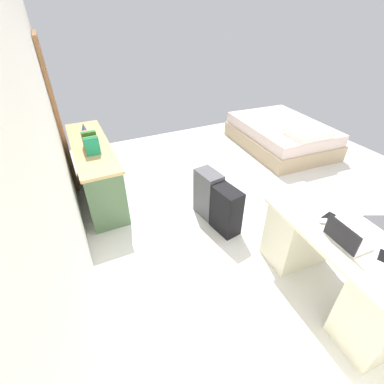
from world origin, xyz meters
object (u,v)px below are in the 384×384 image
Objects in this scene: credenza at (96,170)px; suitcase_spare_grey at (208,194)px; desk at (336,264)px; cell_phone_near_laptop at (384,256)px; computer_mouse at (324,221)px; laptop at (345,238)px; figurine_small at (84,127)px; suitcase_black at (226,210)px; bed at (281,135)px; cell_phone_by_mouse at (329,216)px.

suitcase_spare_grey is at bearing -132.59° from credenza.
desk is 2.33× the size of suitcase_spare_grey.
suitcase_spare_grey is 1.95m from cell_phone_near_laptop.
cell_phone_near_laptop reaches higher than desk.
computer_mouse is (0.22, 0.05, 0.37)m from desk.
laptop is 2.93× the size of figurine_small.
desk is at bearing -171.08° from suitcase_spare_grey.
figurine_small is at bearing 23.34° from suitcase_black.
laptop is (-1.23, -0.32, 0.49)m from suitcase_black.
bed is at bearing -32.58° from desk.
computer_mouse reaches higher than cell_phone_near_laptop.
desk is 13.43× the size of figurine_small.
suitcase_black is 1.60m from cell_phone_near_laptop.
credenza is 16.36× the size of figurine_small.
suitcase_black is (-1.47, -1.24, -0.10)m from credenza.
credenza is 13.24× the size of cell_phone_near_laptop.
laptop is 3.23× the size of computer_mouse.
figurine_small reaches higher than cell_phone_by_mouse.
cell_phone_near_laptop reaches higher than suitcase_spare_grey.
suitcase_spare_grey is at bearing 20.85° from computer_mouse.
credenza reaches higher than cell_phone_by_mouse.
desk is 1.27m from suitcase_black.
desk is at bearing -147.98° from credenza.
credenza is 1.93m from suitcase_black.
desk is at bearing 147.42° from bed.
cell_phone_by_mouse is at bearing -166.07° from suitcase_spare_grey.
bed is at bearing -33.69° from laptop.
cell_phone_by_mouse is (0.29, -0.16, -0.04)m from laptop.
computer_mouse is at bearing -12.44° from laptop.
cell_phone_near_laptop is (-0.49, -0.10, -0.01)m from computer_mouse.
desk reaches higher than bed.
bed is 2.56m from suitcase_spare_grey.
cell_phone_by_mouse is at bearing -144.52° from credenza.
suitcase_black is (1.19, 0.42, -0.09)m from desk.
cell_phone_by_mouse is (0.52, 0.00, 0.00)m from cell_phone_near_laptop.
computer_mouse is 0.50m from cell_phone_near_laptop.
desk is 3.63m from figurine_small.
cell_phone_near_laptop is at bearing -170.67° from suitcase_black.
credenza is 2.98m from cell_phone_by_mouse.
suitcase_spare_grey is 6.33× the size of computer_mouse.
suitcase_black is at bearing 14.75° from cell_phone_by_mouse.
cell_phone_near_laptop is at bearing -146.14° from laptop.
cell_phone_near_laptop is (-1.83, -0.52, 0.42)m from suitcase_spare_grey.
suitcase_spare_grey is 4.66× the size of cell_phone_near_laptop.
cell_phone_near_laptop is at bearing 168.22° from cell_phone_by_mouse.
figurine_small is (3.46, 1.72, 0.10)m from cell_phone_near_laptop.
cell_phone_by_mouse reaches higher than bed.
credenza is 0.69m from figurine_small.
laptop reaches higher than cell_phone_by_mouse.
desk is 1.63m from suitcase_spare_grey.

